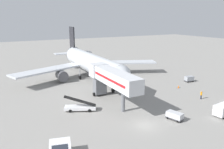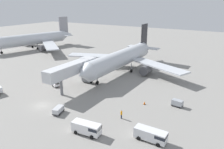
% 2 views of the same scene
% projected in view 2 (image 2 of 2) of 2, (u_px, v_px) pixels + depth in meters
% --- Properties ---
extents(ground_plane, '(300.00, 300.00, 0.00)m').
position_uv_depth(ground_plane, '(42.00, 105.00, 47.37)').
color(ground_plane, gray).
extents(airplane_at_gate, '(42.70, 41.65, 13.81)m').
position_uv_depth(airplane_at_gate, '(122.00, 58.00, 68.78)').
color(airplane_at_gate, silver).
rests_on(airplane_at_gate, ground).
extents(jet_bridge, '(3.49, 16.45, 7.04)m').
position_uv_depth(jet_bridge, '(74.00, 69.00, 55.02)').
color(jet_bridge, silver).
rests_on(jet_bridge, ground).
extents(belt_loader_truck, '(5.96, 4.13, 2.89)m').
position_uv_depth(belt_loader_truck, '(54.00, 82.00, 59.09)').
color(belt_loader_truck, white).
rests_on(belt_loader_truck, ground).
extents(service_van_far_center, '(5.28, 2.47, 2.09)m').
position_uv_depth(service_van_far_center, '(87.00, 128.00, 36.84)').
color(service_van_far_center, white).
rests_on(service_van_far_center, ground).
extents(service_van_outer_left, '(5.32, 2.13, 2.00)m').
position_uv_depth(service_van_outer_left, '(151.00, 135.00, 35.03)').
color(service_van_outer_left, silver).
rests_on(service_van_outer_left, ground).
extents(baggage_cart_mid_right, '(2.43, 1.58, 1.51)m').
position_uv_depth(baggage_cart_mid_right, '(177.00, 103.00, 46.63)').
color(baggage_cart_mid_right, '#38383D').
rests_on(baggage_cart_mid_right, ground).
extents(baggage_cart_rear_left, '(2.04, 2.96, 1.32)m').
position_uv_depth(baggage_cart_rear_left, '(58.00, 110.00, 43.85)').
color(baggage_cart_rear_left, '#38383D').
rests_on(baggage_cart_rear_left, ground).
extents(ground_crew_worker_foreground, '(0.49, 0.49, 1.82)m').
position_uv_depth(ground_crew_worker_foreground, '(121.00, 114.00, 41.79)').
color(ground_crew_worker_foreground, '#1E2333').
rests_on(ground_crew_worker_foreground, ground).
extents(safety_cone_alpha, '(0.48, 0.48, 0.73)m').
position_uv_depth(safety_cone_alpha, '(144.00, 103.00, 47.73)').
color(safety_cone_alpha, black).
rests_on(safety_cone_alpha, ground).
extents(airplane_background, '(46.18, 43.74, 14.14)m').
position_uv_depth(airplane_background, '(33.00, 39.00, 101.63)').
color(airplane_background, silver).
rests_on(airplane_background, ground).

